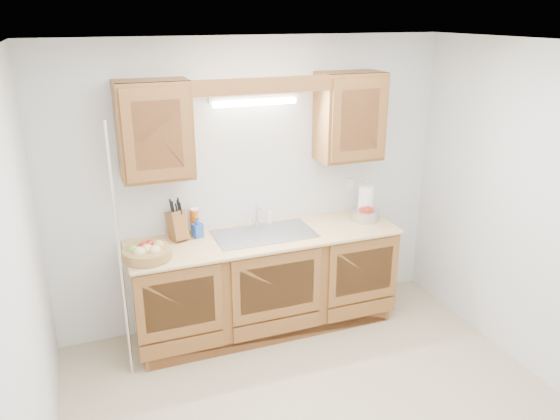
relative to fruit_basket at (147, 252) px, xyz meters
name	(u,v)px	position (x,y,z in m)	size (l,w,h in m)	color
room	(326,252)	(0.99, -1.07, 0.30)	(3.52, 3.50, 2.50)	tan
base_cabinets	(265,283)	(0.99, 0.13, -0.51)	(2.20, 0.60, 0.86)	brown
countertop	(265,237)	(0.99, 0.12, -0.07)	(2.30, 0.63, 0.04)	tan
upper_cabinet_left	(154,130)	(0.16, 0.27, 0.87)	(0.55, 0.33, 0.75)	brown
upper_cabinet_right	(349,116)	(1.82, 0.27, 0.87)	(0.55, 0.33, 0.75)	brown
valance	(263,86)	(0.99, 0.12, 1.19)	(2.20, 0.05, 0.12)	brown
fluorescent_fixture	(254,100)	(0.99, 0.35, 1.05)	(0.76, 0.08, 0.08)	white
sink	(264,242)	(0.99, 0.14, -0.12)	(0.84, 0.46, 0.36)	#9E9EA3
wire_shelf_pole	(120,257)	(-0.21, -0.13, 0.05)	(0.03, 0.03, 2.00)	silver
outlet_plate	(350,185)	(1.94, 0.42, 0.20)	(0.08, 0.01, 0.12)	white
fruit_basket	(147,252)	(0.00, 0.00, 0.00)	(0.45, 0.45, 0.12)	#A37E42
knife_block	(177,225)	(0.29, 0.30, 0.07)	(0.17, 0.23, 0.35)	brown
orange_canister	(195,221)	(0.45, 0.37, 0.06)	(0.09, 0.09, 0.22)	#D85D0C
soap_bottle	(197,227)	(0.45, 0.28, 0.04)	(0.08, 0.08, 0.17)	#234EB2
sponge	(195,232)	(0.45, 0.37, -0.04)	(0.11, 0.09, 0.02)	#CC333F
paper_towel	(366,201)	(2.00, 0.21, 0.10)	(0.17, 0.17, 0.35)	silver
apple_bowl	(365,214)	(1.95, 0.13, 0.00)	(0.28, 0.28, 0.13)	silver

